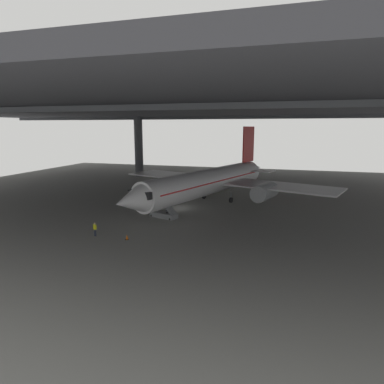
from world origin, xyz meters
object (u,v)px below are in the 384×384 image
boarding_stairs (163,212)px  crew_worker_by_stairs (166,205)px  crew_worker_near_nose (95,229)px  traffic_cone_orange (127,237)px  airplane_main (210,181)px  baggage_tug (214,188)px

boarding_stairs → crew_worker_by_stairs: 3.31m
boarding_stairs → crew_worker_near_nose: boarding_stairs is taller
traffic_cone_orange → boarding_stairs: bearing=87.3°
traffic_cone_orange → crew_worker_by_stairs: bearing=91.2°
airplane_main → crew_worker_near_nose: airplane_main is taller
crew_worker_by_stairs → traffic_cone_orange: crew_worker_by_stairs is taller
crew_worker_by_stairs → crew_worker_near_nose: bearing=-106.0°
crew_worker_by_stairs → baggage_tug: size_ratio=0.73×
airplane_main → traffic_cone_orange: 21.16m
boarding_stairs → crew_worker_by_stairs: (-0.76, 3.22, 0.18)m
crew_worker_near_nose → baggage_tug: crew_worker_near_nose is taller
traffic_cone_orange → baggage_tug: 31.30m
airplane_main → baggage_tug: (-1.83, 10.80, -3.12)m
boarding_stairs → traffic_cone_orange: bearing=-92.7°
boarding_stairs → crew_worker_near_nose: 10.94m
airplane_main → crew_worker_near_nose: bearing=-113.2°
airplane_main → crew_worker_near_nose: (-8.73, -20.35, -2.73)m
airplane_main → baggage_tug: size_ratio=17.57×
crew_worker_near_nose → baggage_tug: size_ratio=0.72×
airplane_main → crew_worker_by_stairs: bearing=-124.6°
crew_worker_near_nose → airplane_main: bearing=66.8°
crew_worker_by_stairs → baggage_tug: crew_worker_by_stairs is taller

